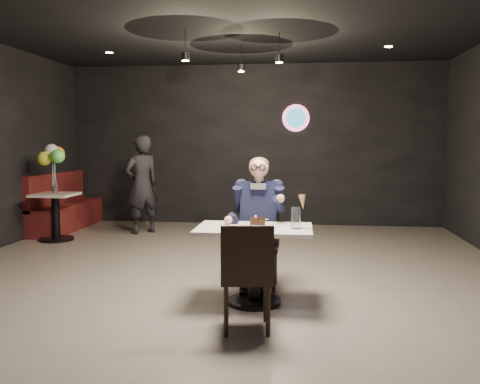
# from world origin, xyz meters

# --- Properties ---
(floor) EXTENTS (9.00, 9.00, 0.00)m
(floor) POSITION_xyz_m (0.00, 0.00, 0.00)
(floor) COLOR slate
(floor) RESTS_ON ground
(wall_sign) EXTENTS (0.50, 0.06, 0.50)m
(wall_sign) POSITION_xyz_m (0.80, 4.47, 2.00)
(wall_sign) COLOR pink
(wall_sign) RESTS_ON floor
(pendant_lights) EXTENTS (1.40, 1.20, 0.36)m
(pendant_lights) POSITION_xyz_m (0.00, 2.00, 2.88)
(pendant_lights) COLOR black
(pendant_lights) RESTS_ON floor
(main_table) EXTENTS (1.10, 0.70, 0.75)m
(main_table) POSITION_xyz_m (0.47, -0.29, 0.38)
(main_table) COLOR silver
(main_table) RESTS_ON floor
(chair_far) EXTENTS (0.42, 0.46, 0.92)m
(chair_far) POSITION_xyz_m (0.47, 0.26, 0.46)
(chair_far) COLOR black
(chair_far) RESTS_ON floor
(chair_near) EXTENTS (0.48, 0.51, 0.92)m
(chair_near) POSITION_xyz_m (0.47, -0.98, 0.46)
(chair_near) COLOR black
(chair_near) RESTS_ON floor
(seated_man) EXTENTS (0.60, 0.80, 1.44)m
(seated_man) POSITION_xyz_m (0.47, 0.26, 0.72)
(seated_man) COLOR black
(seated_man) RESTS_ON floor
(dessert_plate) EXTENTS (0.20, 0.20, 0.01)m
(dessert_plate) POSITION_xyz_m (0.51, -0.35, 0.76)
(dessert_plate) COLOR white
(dessert_plate) RESTS_ON main_table
(cake_slice) EXTENTS (0.15, 0.14, 0.09)m
(cake_slice) POSITION_xyz_m (0.51, -0.40, 0.81)
(cake_slice) COLOR black
(cake_slice) RESTS_ON dessert_plate
(mint_leaf) EXTENTS (0.06, 0.04, 0.01)m
(mint_leaf) POSITION_xyz_m (0.58, -0.39, 0.84)
(mint_leaf) COLOR #31832B
(mint_leaf) RESTS_ON cake_slice
(sundae_glass) EXTENTS (0.09, 0.09, 0.20)m
(sundae_glass) POSITION_xyz_m (0.86, -0.32, 0.85)
(sundae_glass) COLOR silver
(sundae_glass) RESTS_ON main_table
(wafer_cone) EXTENTS (0.08, 0.08, 0.14)m
(wafer_cone) POSITION_xyz_m (0.92, -0.32, 1.00)
(wafer_cone) COLOR tan
(wafer_cone) RESTS_ON sundae_glass
(booth_bench) EXTENTS (0.50, 2.02, 1.01)m
(booth_bench) POSITION_xyz_m (-3.25, 3.49, 0.50)
(booth_bench) COLOR #4F1013
(booth_bench) RESTS_ON floor
(side_table) EXTENTS (0.62, 0.62, 0.77)m
(side_table) POSITION_xyz_m (-2.95, 2.49, 0.39)
(side_table) COLOR silver
(side_table) RESTS_ON floor
(balloon_vase) EXTENTS (0.09, 0.09, 0.14)m
(balloon_vase) POSITION_xyz_m (-2.95, 2.49, 0.82)
(balloon_vase) COLOR silver
(balloon_vase) RESTS_ON side_table
(balloon_bunch) EXTENTS (0.40, 0.40, 0.66)m
(balloon_bunch) POSITION_xyz_m (-2.95, 2.49, 1.23)
(balloon_bunch) COLOR yellow
(balloon_bunch) RESTS_ON balloon_vase
(passerby) EXTENTS (0.71, 0.71, 1.67)m
(passerby) POSITION_xyz_m (-1.79, 3.27, 0.83)
(passerby) COLOR black
(passerby) RESTS_ON floor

